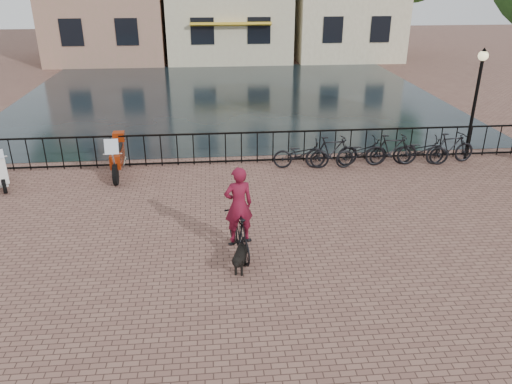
{
  "coord_description": "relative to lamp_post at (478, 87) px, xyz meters",
  "views": [
    {
      "loc": [
        -0.91,
        -6.87,
        5.6
      ],
      "look_at": [
        0.0,
        3.0,
        1.2
      ],
      "focal_mm": 35.0,
      "sensor_mm": 36.0,
      "label": 1
    }
  ],
  "objects": [
    {
      "name": "ground",
      "position": [
        -7.2,
        -7.6,
        -2.38
      ],
      "size": [
        100.0,
        100.0,
        0.0
      ],
      "primitive_type": "plane",
      "color": "brown",
      "rests_on": "ground"
    },
    {
      "name": "canal_water",
      "position": [
        -7.2,
        9.7,
        -2.38
      ],
      "size": [
        20.0,
        20.0,
        0.0
      ],
      "primitive_type": "plane",
      "color": "black",
      "rests_on": "ground"
    },
    {
      "name": "railing",
      "position": [
        -7.2,
        0.4,
        -1.87
      ],
      "size": [
        20.0,
        0.05,
        1.02
      ],
      "color": "black",
      "rests_on": "ground"
    },
    {
      "name": "lamp_post",
      "position": [
        0.0,
        0.0,
        0.0
      ],
      "size": [
        0.3,
        0.3,
        3.45
      ],
      "color": "black",
      "rests_on": "ground"
    },
    {
      "name": "cyclist",
      "position": [
        -7.61,
        -5.13,
        -1.49
      ],
      "size": [
        0.82,
        1.76,
        2.33
      ],
      "rotation": [
        0.0,
        0.0,
        3.35
      ],
      "color": "black",
      "rests_on": "ground"
    },
    {
      "name": "dog",
      "position": [
        -7.63,
        -5.8,
        -2.1
      ],
      "size": [
        0.45,
        0.86,
        0.55
      ],
      "rotation": [
        0.0,
        0.0,
        -0.24
      ],
      "color": "black",
      "rests_on": "ground"
    },
    {
      "name": "motorcycle",
      "position": [
        -10.92,
        -0.27,
        -1.67
      ],
      "size": [
        0.57,
        2.01,
        1.42
      ],
      "rotation": [
        0.0,
        0.0,
        0.05
      ],
      "color": "#932A0A",
      "rests_on": "ground"
    },
    {
      "name": "parked_bike_0",
      "position": [
        -5.4,
        -0.2,
        -1.93
      ],
      "size": [
        1.77,
        0.77,
        0.9
      ],
      "primitive_type": "imported",
      "rotation": [
        0.0,
        0.0,
        1.47
      ],
      "color": "black",
      "rests_on": "ground"
    },
    {
      "name": "parked_bike_1",
      "position": [
        -4.45,
        -0.2,
        -1.88
      ],
      "size": [
        1.69,
        0.6,
        1.0
      ],
      "primitive_type": "imported",
      "rotation": [
        0.0,
        0.0,
        1.65
      ],
      "color": "black",
      "rests_on": "ground"
    },
    {
      "name": "parked_bike_2",
      "position": [
        -3.5,
        -0.2,
        -1.93
      ],
      "size": [
        1.79,
        0.87,
        0.9
      ],
      "primitive_type": "imported",
      "rotation": [
        0.0,
        0.0,
        1.74
      ],
      "color": "black",
      "rests_on": "ground"
    },
    {
      "name": "parked_bike_3",
      "position": [
        -2.55,
        -0.2,
        -1.88
      ],
      "size": [
        1.67,
        0.48,
        1.0
      ],
      "primitive_type": "imported",
      "rotation": [
        0.0,
        0.0,
        1.57
      ],
      "color": "black",
      "rests_on": "ground"
    },
    {
      "name": "parked_bike_4",
      "position": [
        -1.6,
        -0.2,
        -1.93
      ],
      "size": [
        1.79,
        0.84,
        0.9
      ],
      "primitive_type": "imported",
      "rotation": [
        0.0,
        0.0,
        1.42
      ],
      "color": "black",
      "rests_on": "ground"
    },
    {
      "name": "parked_bike_5",
      "position": [
        -0.65,
        -0.2,
        -1.88
      ],
      "size": [
        1.71,
        0.7,
        1.0
      ],
      "primitive_type": "imported",
      "rotation": [
        0.0,
        0.0,
        1.71
      ],
      "color": "black",
      "rests_on": "ground"
    }
  ]
}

